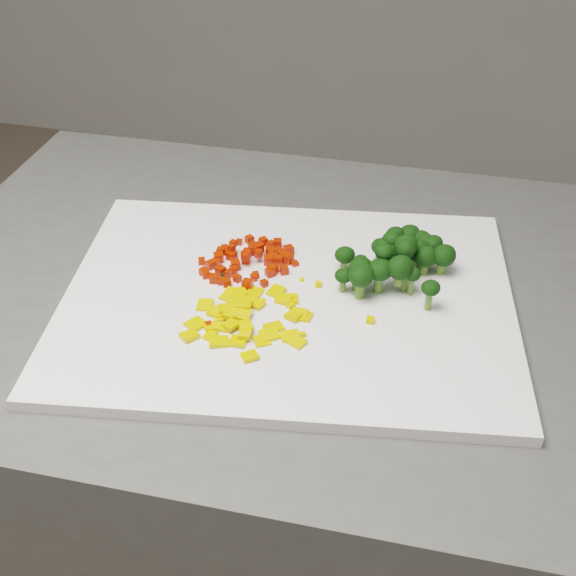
% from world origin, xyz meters
% --- Properties ---
extents(counter_block, '(0.95, 0.67, 0.90)m').
position_xyz_m(counter_block, '(0.06, -0.07, 0.45)').
color(counter_block, '#4F4F4C').
rests_on(counter_block, ground).
extents(cutting_board, '(0.55, 0.46, 0.01)m').
position_xyz_m(cutting_board, '(0.05, -0.11, 0.91)').
color(cutting_board, white).
rests_on(cutting_board, counter_block).
extents(carrot_pile, '(0.11, 0.11, 0.03)m').
position_xyz_m(carrot_pile, '(-0.01, -0.06, 0.93)').
color(carrot_pile, '#C21602').
rests_on(carrot_pile, cutting_board).
extents(pepper_pile, '(0.13, 0.13, 0.02)m').
position_xyz_m(pepper_pile, '(0.02, -0.17, 0.92)').
color(pepper_pile, '#EAB50C').
rests_on(pepper_pile, cutting_board).
extents(broccoli_pile, '(0.13, 0.13, 0.06)m').
position_xyz_m(broccoli_pile, '(0.16, -0.06, 0.94)').
color(broccoli_pile, black).
rests_on(broccoli_pile, cutting_board).
extents(carrot_cube_0, '(0.01, 0.01, 0.01)m').
position_xyz_m(carrot_cube_0, '(0.01, -0.06, 0.92)').
color(carrot_cube_0, '#C21602').
rests_on(carrot_cube_0, carrot_pile).
extents(carrot_cube_1, '(0.01, 0.01, 0.01)m').
position_xyz_m(carrot_cube_1, '(0.01, -0.02, 0.92)').
color(carrot_cube_1, '#C21602').
rests_on(carrot_cube_1, carrot_pile).
extents(carrot_cube_2, '(0.01, 0.01, 0.01)m').
position_xyz_m(carrot_cube_2, '(-0.02, -0.11, 0.92)').
color(carrot_cube_2, '#C21602').
rests_on(carrot_cube_2, carrot_pile).
extents(carrot_cube_3, '(0.01, 0.01, 0.01)m').
position_xyz_m(carrot_cube_3, '(-0.01, -0.02, 0.92)').
color(carrot_cube_3, '#C21602').
rests_on(carrot_cube_3, carrot_pile).
extents(carrot_cube_4, '(0.01, 0.01, 0.01)m').
position_xyz_m(carrot_cube_4, '(-0.02, -0.09, 0.92)').
color(carrot_cube_4, '#C21602').
rests_on(carrot_cube_4, carrot_pile).
extents(carrot_cube_5, '(0.01, 0.01, 0.01)m').
position_xyz_m(carrot_cube_5, '(0.02, -0.08, 0.92)').
color(carrot_cube_5, '#C21602').
rests_on(carrot_cube_5, carrot_pile).
extents(carrot_cube_6, '(0.01, 0.01, 0.01)m').
position_xyz_m(carrot_cube_6, '(-0.02, -0.02, 0.92)').
color(carrot_cube_6, '#C21602').
rests_on(carrot_cube_6, carrot_pile).
extents(carrot_cube_7, '(0.01, 0.01, 0.01)m').
position_xyz_m(carrot_cube_7, '(-0.03, -0.06, 0.92)').
color(carrot_cube_7, '#C21602').
rests_on(carrot_cube_7, carrot_pile).
extents(carrot_cube_8, '(0.01, 0.01, 0.01)m').
position_xyz_m(carrot_cube_8, '(0.02, -0.05, 0.92)').
color(carrot_cube_8, '#C21602').
rests_on(carrot_cube_8, carrot_pile).
extents(carrot_cube_9, '(0.01, 0.01, 0.01)m').
position_xyz_m(carrot_cube_9, '(-0.01, -0.06, 0.92)').
color(carrot_cube_9, '#C21602').
rests_on(carrot_cube_9, carrot_pile).
extents(carrot_cube_10, '(0.01, 0.01, 0.01)m').
position_xyz_m(carrot_cube_10, '(0.02, -0.04, 0.92)').
color(carrot_cube_10, '#C21602').
rests_on(carrot_cube_10, carrot_pile).
extents(carrot_cube_11, '(0.01, 0.01, 0.01)m').
position_xyz_m(carrot_cube_11, '(-0.02, -0.06, 0.92)').
color(carrot_cube_11, '#C21602').
rests_on(carrot_cube_11, carrot_pile).
extents(carrot_cube_12, '(0.01, 0.01, 0.01)m').
position_xyz_m(carrot_cube_12, '(0.00, -0.05, 0.92)').
color(carrot_cube_12, '#C21602').
rests_on(carrot_cube_12, carrot_pile).
extents(carrot_cube_13, '(0.01, 0.01, 0.01)m').
position_xyz_m(carrot_cube_13, '(-0.05, -0.07, 0.92)').
color(carrot_cube_13, '#C21602').
rests_on(carrot_cube_13, carrot_pile).
extents(carrot_cube_14, '(0.01, 0.01, 0.01)m').
position_xyz_m(carrot_cube_14, '(-0.05, -0.08, 0.92)').
color(carrot_cube_14, '#C21602').
rests_on(carrot_cube_14, carrot_pile).
extents(carrot_cube_15, '(0.01, 0.01, 0.01)m').
position_xyz_m(carrot_cube_15, '(-0.02, -0.04, 0.92)').
color(carrot_cube_15, '#C21602').
rests_on(carrot_cube_15, carrot_pile).
extents(carrot_cube_16, '(0.01, 0.01, 0.01)m').
position_xyz_m(carrot_cube_16, '(-0.05, -0.05, 0.92)').
color(carrot_cube_16, '#C21602').
rests_on(carrot_cube_16, carrot_pile).
extents(carrot_cube_17, '(0.01, 0.01, 0.01)m').
position_xyz_m(carrot_cube_17, '(-0.01, -0.06, 0.93)').
color(carrot_cube_17, '#C21602').
rests_on(carrot_cube_17, carrot_pile).
extents(carrot_cube_18, '(0.01, 0.01, 0.01)m').
position_xyz_m(carrot_cube_18, '(0.03, -0.05, 0.92)').
color(carrot_cube_18, '#C21602').
rests_on(carrot_cube_18, carrot_pile).
extents(carrot_cube_19, '(0.01, 0.01, 0.01)m').
position_xyz_m(carrot_cube_19, '(-0.03, -0.05, 0.93)').
color(carrot_cube_19, '#C21602').
rests_on(carrot_cube_19, carrot_pile).
extents(carrot_cube_20, '(0.01, 0.01, 0.01)m').
position_xyz_m(carrot_cube_20, '(0.03, -0.05, 0.92)').
color(carrot_cube_20, '#C21602').
rests_on(carrot_cube_20, carrot_pile).
extents(carrot_cube_21, '(0.01, 0.01, 0.01)m').
position_xyz_m(carrot_cube_21, '(-0.03, -0.11, 0.92)').
color(carrot_cube_21, '#C21602').
rests_on(carrot_cube_21, carrot_pile).
extents(carrot_cube_22, '(0.01, 0.01, 0.01)m').
position_xyz_m(carrot_cube_22, '(-0.02, -0.09, 0.92)').
color(carrot_cube_22, '#C21602').
rests_on(carrot_cube_22, carrot_pile).
extents(carrot_cube_23, '(0.01, 0.01, 0.01)m').
position_xyz_m(carrot_cube_23, '(-0.06, -0.08, 0.92)').
color(carrot_cube_23, '#C21602').
rests_on(carrot_cube_23, carrot_pile).
extents(carrot_cube_24, '(0.01, 0.01, 0.01)m').
position_xyz_m(carrot_cube_24, '(0.03, -0.05, 0.92)').
color(carrot_cube_24, '#C21602').
rests_on(carrot_cube_24, carrot_pile).
extents(carrot_cube_25, '(0.01, 0.01, 0.01)m').
position_xyz_m(carrot_cube_25, '(-0.02, -0.08, 0.92)').
color(carrot_cube_25, '#C21602').
rests_on(carrot_cube_25, carrot_pile).
extents(carrot_cube_26, '(0.01, 0.01, 0.01)m').
position_xyz_m(carrot_cube_26, '(-0.01, -0.06, 0.92)').
color(carrot_cube_26, '#C21602').
rests_on(carrot_cube_26, carrot_pile).
extents(carrot_cube_27, '(0.01, 0.01, 0.01)m').
position_xyz_m(carrot_cube_27, '(0.02, -0.05, 0.92)').
color(carrot_cube_27, '#C21602').
rests_on(carrot_cube_27, carrot_pile).
extents(carrot_cube_28, '(0.01, 0.01, 0.01)m').
position_xyz_m(carrot_cube_28, '(-0.04, -0.05, 0.92)').
color(carrot_cube_28, '#C21602').
rests_on(carrot_cube_28, carrot_pile).
extents(carrot_cube_29, '(0.01, 0.01, 0.01)m').
position_xyz_m(carrot_cube_29, '(-0.01, -0.10, 0.92)').
color(carrot_cube_29, '#C21602').
rests_on(carrot_cube_29, carrot_pile).
extents(carrot_cube_30, '(0.01, 0.01, 0.01)m').
position_xyz_m(carrot_cube_30, '(0.03, -0.07, 0.92)').
color(carrot_cube_30, '#C21602').
rests_on(carrot_cube_30, carrot_pile).
extents(carrot_cube_31, '(0.01, 0.01, 0.01)m').
position_xyz_m(carrot_cube_31, '(0.02, -0.10, 0.92)').
color(carrot_cube_31, '#C21602').
rests_on(carrot_cube_31, carrot_pile).
extents(carrot_cube_32, '(0.01, 0.01, 0.01)m').
position_xyz_m(carrot_cube_32, '(0.01, -0.09, 0.92)').
color(carrot_cube_32, '#C21602').
rests_on(carrot_cube_32, carrot_pile).
extents(carrot_cube_33, '(0.01, 0.01, 0.01)m').
position_xyz_m(carrot_cube_33, '(0.01, -0.05, 0.92)').
color(carrot_cube_33, '#C21602').
rests_on(carrot_cube_33, carrot_pile).
extents(carrot_cube_34, '(0.01, 0.01, 0.01)m').
position_xyz_m(carrot_cube_34, '(-0.05, -0.10, 0.92)').
color(carrot_cube_34, '#C21602').
rests_on(carrot_cube_34, carrot_pile).
extents(carrot_cube_35, '(0.01, 0.01, 0.01)m').
position_xyz_m(carrot_cube_35, '(-0.03, -0.09, 0.92)').
color(carrot_cube_35, '#C21602').
rests_on(carrot_cube_35, carrot_pile).
extents(carrot_cube_36, '(0.01, 0.01, 0.01)m').
position_xyz_m(carrot_cube_36, '(0.02, -0.04, 0.92)').
color(carrot_cube_36, '#C21602').
rests_on(carrot_cube_36, carrot_pile).
extents(carrot_cube_37, '(0.01, 0.01, 0.01)m').
position_xyz_m(carrot_cube_37, '(0.00, -0.06, 0.93)').
color(carrot_cube_37, '#C21602').
rests_on(carrot_cube_37, carrot_pile).
extents(carrot_cube_38, '(0.01, 0.01, 0.01)m').
position_xyz_m(carrot_cube_38, '(0.02, -0.07, 0.92)').
color(carrot_cube_38, '#C21602').
rests_on(carrot_cube_38, carrot_pile).
extents(carrot_cube_39, '(0.01, 0.01, 0.01)m').
position_xyz_m(carrot_cube_39, '(0.02, -0.04, 0.92)').
color(carrot_cube_39, '#C21602').
rests_on(carrot_cube_39, carrot_pile).
extents(carrot_cube_40, '(0.01, 0.01, 0.01)m').
position_xyz_m(carrot_cube_40, '(0.01, -0.02, 0.92)').
color(carrot_cube_40, '#C21602').
rests_on(carrot_cube_40, carrot_pile).
extents(carrot_cube_41, '(0.01, 0.01, 0.01)m').
position_xyz_m(carrot_cube_41, '(-0.04, -0.11, 0.92)').
color(carrot_cube_41, '#C21602').
rests_on(carrot_cube_41, carrot_pile).
extents(carrot_cube_42, '(0.01, 0.01, 0.01)m').
position_xyz_m(carrot_cube_42, '(-0.00, -0.04, 0.92)').
color(carrot_cube_42, '#C21602').
rests_on(carrot_cube_42, carrot_pile).
extents(carrot_cube_43, '(0.01, 0.01, 0.01)m').
position_xyz_m(carrot_cube_43, '(0.02, -0.07, 0.92)').
color(carrot_cube_43, '#C21602').
rests_on(carrot_cube_43, carrot_pile).
extents(carrot_cube_44, '(0.01, 0.01, 0.01)m').
position_xyz_m(carrot_cube_44, '(0.01, -0.04, 0.92)').
color(carrot_cube_44, '#C21602').
rests_on(carrot_cube_44, carrot_pile).
extents(carrot_cube_45, '(0.01, 0.01, 0.01)m').
position_xyz_m(carrot_cube_45, '(0.03, -0.03, 0.92)').
color(carrot_cube_45, '#C21602').
rests_on(carrot_cube_45, carrot_pile).
extents(carrot_cube_46, '(0.01, 0.01, 0.01)m').
position_xyz_m(carrot_cube_46, '(-0.01, -0.06, 0.92)').
color(carrot_cube_46, '#C21602').
rests_on(carrot_cube_46, carrot_pile).
extents(carrot_cube_47, '(0.01, 0.01, 0.01)m').
position_xyz_m(carrot_cube_47, '(-0.03, -0.02, 0.92)').
color(carrot_cube_47, '#C21602').
rests_on(carrot_cube_47, carrot_pile).
extents(carrot_cube_48, '(0.01, 0.01, 0.01)m').
position_xyz_m(carrot_cube_48, '(-0.01, -0.07, 0.93)').
color(carrot_cube_48, '#C21602').
rests_on(carrot_cube_48, carrot_pile).
extents(carrot_cube_49, '(0.01, 0.01, 0.01)m').
position_xyz_m(carrot_cube_49, '(-0.01, -0.04, 0.92)').
color(carrot_cube_49, '#C21602').
rests_on(carrot_cube_49, carrot_pile).
extents(carrot_cube_50, '(0.01, 0.01, 0.01)m').
position_xyz_m(carrot_cube_50, '(0.03, -0.04, 0.92)').
color(carrot_cube_50, '#C21602').
rests_on(carrot_cube_50, carrot_pile).
extents(carrot_cube_51, '(0.01, 0.01, 0.01)m').
position_xyz_m(carrot_cube_51, '(0.00, -0.11, 0.92)').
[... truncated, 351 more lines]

